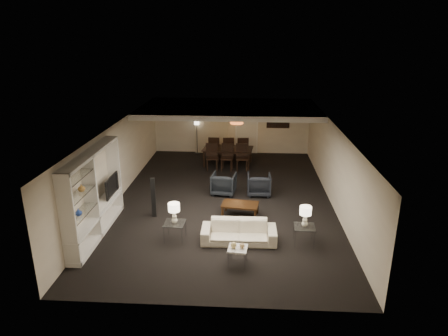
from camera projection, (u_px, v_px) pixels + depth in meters
name	position (u px, v px, depth m)	size (l,w,h in m)	color
floor	(224.00, 199.00, 13.29)	(11.00, 11.00, 0.00)	black
ceiling	(224.00, 126.00, 12.48)	(7.00, 11.00, 0.02)	silver
wall_back	(231.00, 126.00, 18.08)	(7.00, 0.02, 2.50)	beige
wall_front	(207.00, 252.00, 7.69)	(7.00, 0.02, 2.50)	beige
wall_left	(118.00, 162.00, 13.08)	(0.02, 11.00, 2.50)	beige
wall_right	(334.00, 166.00, 12.68)	(0.02, 11.00, 2.50)	beige
ceiling_soffit	(229.00, 109.00, 15.82)	(7.00, 4.00, 0.20)	silver
curtains	(211.00, 127.00, 18.07)	(1.50, 0.12, 2.40)	beige
door	(247.00, 131.00, 18.08)	(0.90, 0.05, 2.10)	silver
painting	(278.00, 120.00, 17.83)	(0.95, 0.04, 0.65)	#142D38
media_unit	(94.00, 194.00, 10.64)	(0.38, 3.40, 2.35)	white
pendant_light	(237.00, 121.00, 15.96)	(0.52, 0.52, 0.24)	#D8591E
sofa	(239.00, 232.00, 10.50)	(1.97, 0.77, 0.57)	beige
coffee_table	(240.00, 210.00, 12.04)	(1.08, 0.63, 0.39)	black
armchair_left	(224.00, 184.00, 13.63)	(0.78, 0.80, 0.73)	black
armchair_right	(259.00, 184.00, 13.56)	(0.78, 0.80, 0.73)	black
side_table_left	(175.00, 231.00, 10.61)	(0.54, 0.54, 0.50)	white
side_table_right	(304.00, 235.00, 10.42)	(0.54, 0.54, 0.50)	white
table_lamp_left	(174.00, 213.00, 10.44)	(0.31, 0.31, 0.56)	#EBE2C6
table_lamp_right	(305.00, 217.00, 10.25)	(0.31, 0.31, 0.56)	beige
marble_table	(238.00, 256.00, 9.48)	(0.45, 0.45, 0.45)	white
gold_gourd_a	(234.00, 245.00, 9.39)	(0.14, 0.14, 0.14)	#E8CD7A
gold_gourd_b	(242.00, 246.00, 9.38)	(0.13, 0.13, 0.13)	#DEB376
television	(109.00, 186.00, 11.62)	(0.13, 1.00, 0.58)	black
vase_blue	(78.00, 212.00, 9.64)	(0.17, 0.17, 0.18)	#2544A1
vase_amber	(81.00, 188.00, 9.79)	(0.18, 0.18, 0.19)	#BA853E
floor_speaker	(153.00, 197.00, 11.89)	(0.13, 0.13, 1.22)	black
dining_table	(228.00, 157.00, 16.60)	(2.04, 1.14, 0.72)	black
chair_nl	(212.00, 157.00, 15.96)	(0.49, 0.49, 1.06)	black
chair_nm	(227.00, 157.00, 15.93)	(0.49, 0.49, 1.06)	black
chair_nr	(242.00, 158.00, 15.90)	(0.49, 0.49, 1.06)	black
chair_fl	(215.00, 148.00, 17.19)	(0.49, 0.49, 1.06)	black
chair_fm	(228.00, 149.00, 17.16)	(0.49, 0.49, 1.06)	black
chair_fr	(242.00, 149.00, 17.12)	(0.49, 0.49, 1.06)	black
floor_lamp	(197.00, 137.00, 18.03)	(0.23, 0.23, 1.57)	black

